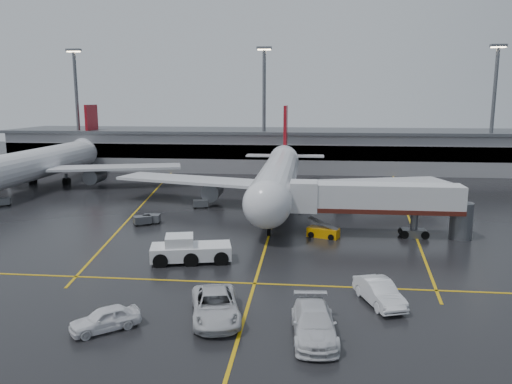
# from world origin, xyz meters

# --- Properties ---
(ground) EXTENTS (220.00, 220.00, 0.00)m
(ground) POSITION_xyz_m (0.00, 0.00, 0.00)
(ground) COLOR black
(ground) RESTS_ON ground
(apron_line_centre) EXTENTS (0.25, 90.00, 0.02)m
(apron_line_centre) POSITION_xyz_m (0.00, 0.00, 0.01)
(apron_line_centre) COLOR gold
(apron_line_centre) RESTS_ON ground
(apron_line_stop) EXTENTS (60.00, 0.25, 0.02)m
(apron_line_stop) POSITION_xyz_m (0.00, -22.00, 0.01)
(apron_line_stop) COLOR gold
(apron_line_stop) RESTS_ON ground
(apron_line_left) EXTENTS (9.99, 69.35, 0.02)m
(apron_line_left) POSITION_xyz_m (-20.00, 10.00, 0.01)
(apron_line_left) COLOR gold
(apron_line_left) RESTS_ON ground
(apron_line_right) EXTENTS (7.57, 69.64, 0.02)m
(apron_line_right) POSITION_xyz_m (18.00, 10.00, 0.01)
(apron_line_right) COLOR gold
(apron_line_right) RESTS_ON ground
(terminal) EXTENTS (122.00, 19.00, 8.60)m
(terminal) POSITION_xyz_m (0.00, 47.93, 4.32)
(terminal) COLOR gray
(terminal) RESTS_ON ground
(light_mast_left) EXTENTS (3.00, 1.20, 25.45)m
(light_mast_left) POSITION_xyz_m (-45.00, 42.00, 14.47)
(light_mast_left) COLOR #595B60
(light_mast_left) RESTS_ON ground
(light_mast_mid) EXTENTS (3.00, 1.20, 25.45)m
(light_mast_mid) POSITION_xyz_m (-5.00, 42.00, 14.47)
(light_mast_mid) COLOR #595B60
(light_mast_mid) RESTS_ON ground
(light_mast_right) EXTENTS (3.00, 1.20, 25.45)m
(light_mast_right) POSITION_xyz_m (40.00, 42.00, 14.47)
(light_mast_right) COLOR #595B60
(light_mast_right) RESTS_ON ground
(main_airliner) EXTENTS (48.80, 45.60, 14.10)m
(main_airliner) POSITION_xyz_m (0.00, 9.70, 4.21)
(main_airliner) COLOR silver
(main_airliner) RESTS_ON ground
(second_airliner) EXTENTS (48.80, 45.60, 14.10)m
(second_airliner) POSITION_xyz_m (-42.00, 21.70, 4.21)
(second_airliner) COLOR silver
(second_airliner) RESTS_ON ground
(jet_bridge) EXTENTS (19.90, 3.40, 6.05)m
(jet_bridge) POSITION_xyz_m (11.87, -6.00, 3.93)
(jet_bridge) COLOR silver
(jet_bridge) RESTS_ON ground
(pushback_tractor) EXTENTS (7.90, 4.63, 2.65)m
(pushback_tractor) POSITION_xyz_m (-6.78, -16.94, 1.06)
(pushback_tractor) COLOR white
(pushback_tractor) RESTS_ON ground
(belt_loader) EXTENTS (3.74, 2.60, 2.18)m
(belt_loader) POSITION_xyz_m (6.04, -7.05, 0.54)
(belt_loader) COLOR orange
(belt_loader) RESTS_ON ground
(service_van_a) EXTENTS (4.70, 7.42, 1.91)m
(service_van_a) POSITION_xyz_m (-1.98, -28.99, 0.95)
(service_van_a) COLOR silver
(service_van_a) RESTS_ON ground
(service_van_b) EXTENTS (3.22, 6.88, 1.94)m
(service_van_b) POSITION_xyz_m (4.80, -31.06, 0.97)
(service_van_b) COLOR silver
(service_van_b) RESTS_ON ground
(service_van_c) EXTENTS (3.60, 5.86, 1.82)m
(service_van_c) POSITION_xyz_m (9.69, -25.15, 0.91)
(service_van_c) COLOR white
(service_van_c) RESTS_ON ground
(service_van_d) EXTENTS (4.73, 4.31, 1.56)m
(service_van_d) POSITION_xyz_m (-8.92, -31.43, 0.78)
(service_van_d) COLOR white
(service_van_d) RESTS_ON ground
(baggage_cart_a) EXTENTS (2.09, 1.45, 1.12)m
(baggage_cart_a) POSITION_xyz_m (-14.84, -2.98, 0.63)
(baggage_cart_a) COLOR #595B60
(baggage_cart_a) RESTS_ON ground
(baggage_cart_b) EXTENTS (2.38, 2.14, 1.12)m
(baggage_cart_b) POSITION_xyz_m (-15.70, -3.88, 0.63)
(baggage_cart_b) COLOR #595B60
(baggage_cart_b) RESTS_ON ground
(baggage_cart_c) EXTENTS (2.29, 1.82, 1.12)m
(baggage_cart_c) POSITION_xyz_m (-10.78, 6.49, 0.63)
(baggage_cart_c) COLOR #595B60
(baggage_cart_c) RESTS_ON ground
(baggage_cart_e) EXTENTS (2.36, 2.01, 1.12)m
(baggage_cart_e) POSITION_xyz_m (-39.36, 4.86, 0.63)
(baggage_cart_e) COLOR #595B60
(baggage_cart_e) RESTS_ON ground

